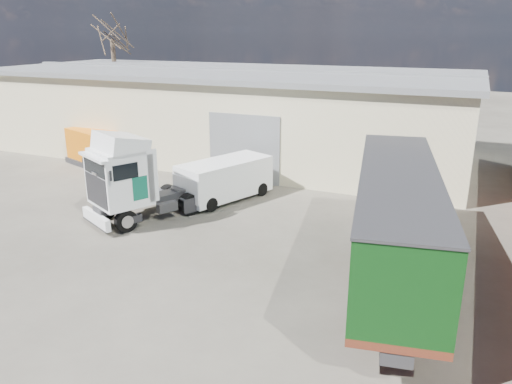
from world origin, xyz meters
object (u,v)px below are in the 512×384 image
at_px(orange_skip, 94,149).
at_px(bare_tree, 111,27).
at_px(panel_van, 222,180).
at_px(tractor_unit, 137,183).
at_px(box_trailer, 396,214).

bearing_deg(orange_skip, bare_tree, 140.85).
distance_m(bare_tree, panel_van, 22.08).
distance_m(tractor_unit, orange_skip, 10.45).
xyz_separation_m(box_trailer, panel_van, (-8.62, 4.84, -1.25)).
bearing_deg(box_trailer, orange_skip, 147.54).
xyz_separation_m(bare_tree, panel_van, (16.29, -13.18, -6.95)).
bearing_deg(tractor_unit, orange_skip, 166.78).
height_order(bare_tree, tractor_unit, bare_tree).
xyz_separation_m(bare_tree, box_trailer, (24.91, -18.02, -5.70)).
relative_size(tractor_unit, box_trailer, 0.54).
relative_size(tractor_unit, panel_van, 1.21).
xyz_separation_m(box_trailer, orange_skip, (-18.75, 7.82, -1.30)).
bearing_deg(bare_tree, panel_van, -38.97).
bearing_deg(bare_tree, box_trailer, -35.88).
bearing_deg(orange_skip, box_trailer, -2.92).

